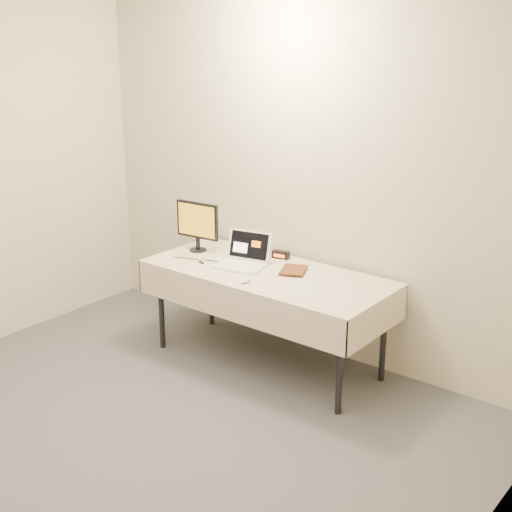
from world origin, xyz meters
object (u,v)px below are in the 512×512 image
Objects in this scene: laptop at (244,258)px; book at (282,256)px; table at (267,280)px; monitor at (197,223)px.

laptop reaches higher than book.
book is (0.30, 0.07, 0.06)m from laptop.
table is 0.21m from book.
monitor is (-0.51, 0.05, 0.17)m from laptop.
monitor reaches higher than book.
table is at bearing -10.20° from monitor.
book is at bearing 46.53° from table.
book reaches higher than table.
laptop reaches higher than table.
laptop is (-0.23, 0.01, 0.12)m from table.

